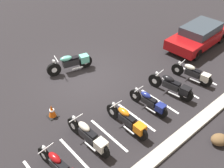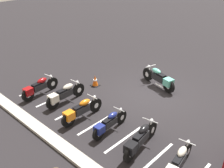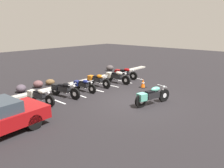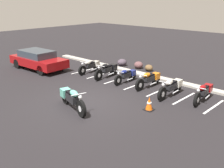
{
  "view_description": "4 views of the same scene",
  "coord_description": "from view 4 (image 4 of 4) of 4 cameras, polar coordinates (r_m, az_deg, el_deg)",
  "views": [
    {
      "loc": [
        5.98,
        8.82,
        7.6
      ],
      "look_at": [
        -0.17,
        1.87,
        0.56
      ],
      "focal_mm": 42.0,
      "sensor_mm": 36.0,
      "label": 1
    },
    {
      "loc": [
        -6.51,
        9.72,
        6.5
      ],
      "look_at": [
        1.12,
        1.65,
        0.75
      ],
      "focal_mm": 42.0,
      "sensor_mm": 36.0,
      "label": 2
    },
    {
      "loc": [
        -9.46,
        -6.59,
        4.02
      ],
      "look_at": [
        0.59,
        2.34,
        0.47
      ],
      "focal_mm": 35.0,
      "sensor_mm": 36.0,
      "label": 3
    },
    {
      "loc": [
        8.67,
        -7.39,
        4.63
      ],
      "look_at": [
        0.18,
        1.6,
        0.58
      ],
      "focal_mm": 42.0,
      "sensor_mm": 36.0,
      "label": 4
    }
  ],
  "objects": [
    {
      "name": "stall_line_4",
      "position": [
        13.91,
        10.05,
        -1.57
      ],
      "size": [
        0.1,
        2.1,
        0.0
      ],
      "primitive_type": "cube",
      "color": "white",
      "rests_on": "ground"
    },
    {
      "name": "car_red",
      "position": [
        18.57,
        -15.81,
        5.17
      ],
      "size": [
        4.39,
        2.04,
        1.29
      ],
      "rotation": [
        0.0,
        0.0,
        0.06
      ],
      "color": "black",
      "rests_on": "ground"
    },
    {
      "name": "landscape_rock_0",
      "position": [
        17.71,
        8.03,
        3.51
      ],
      "size": [
        0.81,
        0.78,
        0.42
      ],
      "primitive_type": "ellipsoid",
      "rotation": [
        0.0,
        0.0,
        2.55
      ],
      "color": "brown",
      "rests_on": "ground"
    },
    {
      "name": "stall_line_0",
      "position": [
        17.7,
        -6.17,
        2.88
      ],
      "size": [
        0.1,
        2.1,
        0.0
      ],
      "primitive_type": "cube",
      "color": "white",
      "rests_on": "ground"
    },
    {
      "name": "parked_bike_5",
      "position": [
        13.03,
        19.36,
        -1.62
      ],
      "size": [
        0.64,
        2.16,
        0.85
      ],
      "rotation": [
        0.0,
        0.0,
        -1.46
      ],
      "color": "black",
      "rests_on": "ground"
    },
    {
      "name": "parked_bike_1",
      "position": [
        16.06,
        -1.0,
        3.13
      ],
      "size": [
        0.72,
        2.25,
        0.89
      ],
      "rotation": [
        0.0,
        0.0,
        -1.43
      ],
      "color": "black",
      "rests_on": "ground"
    },
    {
      "name": "landscape_rock_2",
      "position": [
        18.89,
        2.21,
        4.72
      ],
      "size": [
        0.88,
        0.89,
        0.5
      ],
      "primitive_type": "ellipsoid",
      "rotation": [
        0.0,
        0.0,
        0.95
      ],
      "color": "#483D48",
      "rests_on": "ground"
    },
    {
      "name": "landscape_rock_3",
      "position": [
        18.26,
        5.8,
        4.14
      ],
      "size": [
        0.86,
        0.84,
        0.49
      ],
      "primitive_type": "ellipsoid",
      "rotation": [
        0.0,
        0.0,
        2.61
      ],
      "color": "brown",
      "rests_on": "ground"
    },
    {
      "name": "stall_line_3",
      "position": [
        14.73,
        5.24,
        -0.25
      ],
      "size": [
        0.1,
        2.1,
        0.0
      ],
      "primitive_type": "cube",
      "color": "white",
      "rests_on": "ground"
    },
    {
      "name": "stall_line_6",
      "position": [
        12.66,
        21.33,
        -4.61
      ],
      "size": [
        0.1,
        2.1,
        0.0
      ],
      "primitive_type": "cube",
      "color": "white",
      "rests_on": "ground"
    },
    {
      "name": "traffic_cone",
      "position": [
        11.48,
        8.09,
        -4.3
      ],
      "size": [
        0.4,
        0.4,
        0.61
      ],
      "color": "black",
      "rests_on": "ground"
    },
    {
      "name": "parked_bike_0",
      "position": [
        17.19,
        -4.68,
        3.97
      ],
      "size": [
        0.68,
        2.09,
        0.83
      ],
      "rotation": [
        0.0,
        0.0,
        -1.42
      ],
      "color": "black",
      "rests_on": "ground"
    },
    {
      "name": "parked_bike_2",
      "position": [
        15.1,
        3.2,
        1.9
      ],
      "size": [
        0.55,
        1.98,
        0.78
      ],
      "rotation": [
        0.0,
        0.0,
        -1.51
      ],
      "color": "black",
      "rests_on": "ground"
    },
    {
      "name": "stall_line_1",
      "position": [
        16.63,
        -2.82,
        1.97
      ],
      "size": [
        0.1,
        2.1,
        0.0
      ],
      "primitive_type": "cube",
      "color": "white",
      "rests_on": "ground"
    },
    {
      "name": "parked_bike_4",
      "position": [
        13.28,
        12.84,
        -0.57
      ],
      "size": [
        0.63,
        2.25,
        0.89
      ],
      "rotation": [
        0.0,
        0.0,
        -1.52
      ],
      "color": "black",
      "rests_on": "ground"
    },
    {
      "name": "ground",
      "position": [
        12.3,
        -5.76,
        -4.07
      ],
      "size": [
        60.0,
        60.0,
        0.0
      ],
      "primitive_type": "plane",
      "color": "black"
    },
    {
      "name": "concrete_curb",
      "position": [
        16.24,
        9.15,
        1.56
      ],
      "size": [
        18.0,
        0.5,
        0.12
      ],
      "primitive_type": "cube",
      "color": "#A8A399",
      "rests_on": "ground"
    },
    {
      "name": "stall_line_2",
      "position": [
        15.64,
        0.97,
        0.93
      ],
      "size": [
        0.1,
        2.1,
        0.0
      ],
      "primitive_type": "cube",
      "color": "white",
      "rests_on": "ground"
    },
    {
      "name": "stall_line_5",
      "position": [
        13.22,
        15.41,
        -3.03
      ],
      "size": [
        0.1,
        2.1,
        0.0
      ],
      "primitive_type": "cube",
      "color": "white",
      "rests_on": "ground"
    },
    {
      "name": "parked_bike_3",
      "position": [
        14.39,
        8.16,
        1.09
      ],
      "size": [
        0.61,
        2.18,
        0.86
      ],
      "rotation": [
        0.0,
        0.0,
        -1.56
      ],
      "color": "black",
      "rests_on": "ground"
    },
    {
      "name": "motorcycle_teal_featured",
      "position": [
        11.54,
        -8.79,
        -3.05
      ],
      "size": [
        2.34,
        0.93,
        0.94
      ],
      "rotation": [
        0.0,
        0.0,
        -0.26
      ],
      "color": "black",
      "rests_on": "ground"
    }
  ]
}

